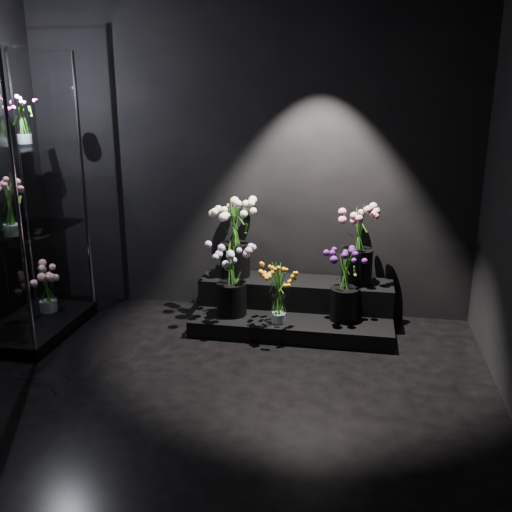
# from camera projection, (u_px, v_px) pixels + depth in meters

# --- Properties ---
(floor) EXTENTS (4.00, 4.00, 0.00)m
(floor) POSITION_uv_depth(u_px,v_px,m) (187.00, 423.00, 3.54)
(floor) COLOR black
(floor) RESTS_ON ground
(wall_back) EXTENTS (4.00, 0.00, 4.00)m
(wall_back) POSITION_uv_depth(u_px,v_px,m) (248.00, 159.00, 5.03)
(wall_back) COLOR black
(wall_back) RESTS_ON floor
(display_riser) EXTENTS (1.69, 0.75, 0.37)m
(display_riser) POSITION_uv_depth(u_px,v_px,m) (294.00, 307.00, 4.99)
(display_riser) COLOR black
(display_riser) RESTS_ON floor
(display_case) EXTENTS (0.63, 1.04, 2.29)m
(display_case) POSITION_uv_depth(u_px,v_px,m) (21.00, 200.00, 4.54)
(display_case) COLOR black
(display_case) RESTS_ON floor
(bouquet_orange_bells) EXTENTS (0.35, 0.35, 0.52)m
(bouquet_orange_bells) POSITION_uv_depth(u_px,v_px,m) (279.00, 291.00, 4.63)
(bouquet_orange_bells) COLOR white
(bouquet_orange_bells) RESTS_ON display_riser
(bouquet_lilac) EXTENTS (0.42, 0.42, 0.62)m
(bouquet_lilac) POSITION_uv_depth(u_px,v_px,m) (231.00, 275.00, 4.78)
(bouquet_lilac) COLOR black
(bouquet_lilac) RESTS_ON display_riser
(bouquet_purple) EXTENTS (0.38, 0.38, 0.63)m
(bouquet_purple) POSITION_uv_depth(u_px,v_px,m) (345.00, 281.00, 4.67)
(bouquet_purple) COLOR black
(bouquet_purple) RESTS_ON display_riser
(bouquet_cream_roses) EXTENTS (0.51, 0.51, 0.70)m
(bouquet_cream_roses) POSITION_uv_depth(u_px,v_px,m) (235.00, 233.00, 5.03)
(bouquet_cream_roses) COLOR black
(bouquet_cream_roses) RESTS_ON display_riser
(bouquet_pink_roses) EXTENTS (0.45, 0.45, 0.69)m
(bouquet_pink_roses) POSITION_uv_depth(u_px,v_px,m) (358.00, 241.00, 4.83)
(bouquet_pink_roses) COLOR black
(bouquet_pink_roses) RESTS_ON display_riser
(bouquet_case_pink) EXTENTS (0.37, 0.37, 0.47)m
(bouquet_case_pink) POSITION_uv_depth(u_px,v_px,m) (10.00, 204.00, 4.39)
(bouquet_case_pink) COLOR white
(bouquet_case_pink) RESTS_ON display_case
(bouquet_case_magenta) EXTENTS (0.29, 0.29, 0.37)m
(bouquet_case_magenta) POSITION_uv_depth(u_px,v_px,m) (22.00, 119.00, 4.52)
(bouquet_case_magenta) COLOR white
(bouquet_case_magenta) RESTS_ON display_case
(bouquet_case_base_pink) EXTENTS (0.34, 0.34, 0.43)m
(bouquet_case_base_pink) POSITION_uv_depth(u_px,v_px,m) (46.00, 287.00, 4.97)
(bouquet_case_base_pink) COLOR white
(bouquet_case_base_pink) RESTS_ON display_case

